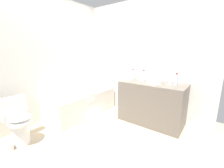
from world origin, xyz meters
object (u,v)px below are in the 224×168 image
at_px(sink_basin, 154,81).
at_px(water_bottle_1, 143,76).
at_px(water_bottle_0, 176,80).
at_px(toilet_paper_roll, 9,147).
at_px(drinking_glass_0, 170,83).
at_px(drinking_glass_3, 129,78).
at_px(bath_mat, 102,118).
at_px(sink_faucet, 158,80).
at_px(toilet, 18,121).
at_px(water_bottle_2, 133,75).
at_px(drinking_glass_2, 131,77).
at_px(drinking_glass_1, 140,78).
at_px(bathtub, 82,102).

xyz_separation_m(sink_basin, water_bottle_1, (0.04, 0.25, 0.08)).
distance_m(water_bottle_0, toilet_paper_roll, 2.87).
xyz_separation_m(drinking_glass_0, drinking_glass_3, (-0.03, 0.83, -0.00)).
distance_m(water_bottle_1, toilet_paper_roll, 2.54).
xyz_separation_m(water_bottle_0, bath_mat, (-0.52, 1.30, -0.92)).
distance_m(sink_basin, sink_faucet, 0.19).
bearing_deg(sink_basin, toilet, 143.02).
distance_m(toilet, water_bottle_2, 2.20).
relative_size(water_bottle_0, drinking_glass_2, 2.36).
xyz_separation_m(sink_basin, drinking_glass_1, (0.07, 0.34, 0.01)).
relative_size(sink_basin, drinking_glass_2, 3.42).
bearing_deg(water_bottle_2, drinking_glass_1, -72.40).
bearing_deg(drinking_glass_3, water_bottle_2, -54.11).
xyz_separation_m(toilet, drinking_glass_2, (1.94, -0.87, 0.50)).
distance_m(toilet, drinking_glass_1, 2.28).
bearing_deg(drinking_glass_1, sink_faucet, -70.95).
height_order(water_bottle_0, drinking_glass_0, water_bottle_0).
bearing_deg(toilet, water_bottle_0, 49.72).
bearing_deg(water_bottle_2, drinking_glass_0, -91.38).
bearing_deg(toilet_paper_roll, bathtub, 4.53).
bearing_deg(water_bottle_0, sink_faucet, 71.09).
bearing_deg(drinking_glass_2, drinking_glass_0, -93.85).
bearing_deg(toilet_paper_roll, drinking_glass_2, -20.53).
distance_m(water_bottle_0, drinking_glass_1, 0.71).
height_order(water_bottle_0, drinking_glass_1, water_bottle_0).
xyz_separation_m(sink_faucet, drinking_glass_2, (-0.12, 0.55, 0.02)).
distance_m(toilet, toilet_paper_roll, 0.38).
bearing_deg(bath_mat, sink_basin, -63.35).
xyz_separation_m(bathtub, sink_faucet, (0.72, -1.47, 0.58)).
xyz_separation_m(water_bottle_2, drinking_glass_3, (-0.05, 0.07, -0.07)).
height_order(sink_basin, drinking_glass_3, drinking_glass_3).
height_order(toilet, drinking_glass_3, drinking_glass_3).
distance_m(bathtub, drinking_glass_3, 1.21).
xyz_separation_m(bathtub, sink_basin, (0.53, -1.47, 0.58)).
height_order(water_bottle_1, bath_mat, water_bottle_1).
bearing_deg(sink_basin, water_bottle_0, -80.67).
distance_m(bathtub, bath_mat, 0.61).
distance_m(bathtub, drinking_glass_0, 1.93).
distance_m(sink_faucet, toilet_paper_roll, 2.75).
distance_m(sink_faucet, drinking_glass_1, 0.36).
relative_size(sink_basin, drinking_glass_3, 3.70).
bearing_deg(toilet, water_bottle_2, 66.21).
xyz_separation_m(drinking_glass_2, drinking_glass_3, (-0.09, -0.00, -0.00)).
bearing_deg(water_bottle_2, bath_mat, 137.80).
xyz_separation_m(drinking_glass_0, toilet_paper_roll, (-2.08, 1.64, -0.82)).
height_order(bathtub, drinking_glass_0, bathtub).
xyz_separation_m(sink_faucet, bath_mat, (-0.65, 0.92, -0.85)).
relative_size(water_bottle_2, drinking_glass_1, 2.75).
height_order(sink_basin, toilet_paper_roll, sink_basin).
distance_m(drinking_glass_2, toilet_paper_roll, 2.42).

